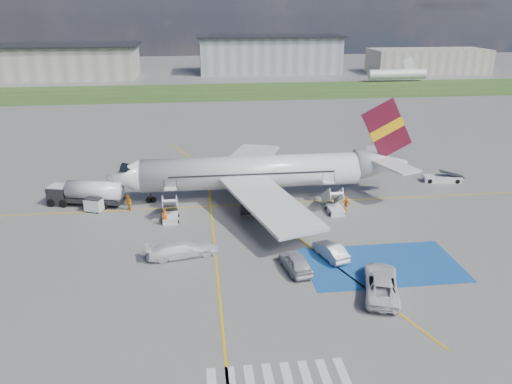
% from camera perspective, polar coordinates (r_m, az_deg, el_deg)
% --- Properties ---
extents(ground, '(400.00, 400.00, 0.00)m').
position_cam_1_polar(ground, '(48.32, 1.29, -6.72)').
color(ground, '#60605E').
rests_on(ground, ground).
extents(grass_strip, '(400.00, 30.00, 0.01)m').
position_cam_1_polar(grass_strip, '(139.41, -4.38, 11.36)').
color(grass_strip, '#2D4C1E').
rests_on(grass_strip, ground).
extents(taxiway_line_main, '(120.00, 0.20, 0.01)m').
position_cam_1_polar(taxiway_line_main, '(59.15, -0.36, -1.43)').
color(taxiway_line_main, gold).
rests_on(taxiway_line_main, ground).
extents(taxiway_line_cross, '(0.20, 60.00, 0.01)m').
position_cam_1_polar(taxiway_line_cross, '(39.34, -4.02, -13.75)').
color(taxiway_line_cross, gold).
rests_on(taxiway_line_cross, ground).
extents(taxiway_line_diag, '(20.71, 56.45, 0.01)m').
position_cam_1_polar(taxiway_line_diag, '(59.15, -0.36, -1.43)').
color(taxiway_line_diag, gold).
rests_on(taxiway_line_diag, ground).
extents(staging_box, '(14.00, 8.00, 0.01)m').
position_cam_1_polar(staging_box, '(47.29, 14.20, -8.05)').
color(staging_box, '#184A90').
rests_on(staging_box, ground).
extents(crosswalk, '(9.00, 4.00, 0.01)m').
position_cam_1_polar(crosswalk, '(33.31, 2.71, -21.11)').
color(crosswalk, silver).
rests_on(crosswalk, ground).
extents(terminal_west, '(60.00, 22.00, 10.00)m').
position_cam_1_polar(terminal_west, '(180.06, -23.30, 13.48)').
color(terminal_west, gray).
rests_on(terminal_west, ground).
extents(terminal_centre, '(48.00, 18.00, 12.00)m').
position_cam_1_polar(terminal_centre, '(180.15, 1.51, 15.40)').
color(terminal_centre, gray).
rests_on(terminal_centre, ground).
extents(terminal_east, '(40.00, 16.00, 8.00)m').
position_cam_1_polar(terminal_east, '(189.74, 19.03, 13.99)').
color(terminal_east, gray).
rests_on(terminal_east, ground).
extents(airliner, '(36.81, 32.95, 11.92)m').
position_cam_1_polar(airliner, '(60.03, 0.84, 2.35)').
color(airliner, silver).
rests_on(airliner, ground).
extents(airstairs_fwd, '(1.90, 5.20, 3.60)m').
position_cam_1_polar(airstairs_fwd, '(55.63, -9.75, -2.52)').
color(airstairs_fwd, silver).
rests_on(airstairs_fwd, ground).
extents(airstairs_aft, '(1.90, 5.20, 3.60)m').
position_cam_1_polar(airstairs_aft, '(57.60, 8.95, -1.65)').
color(airstairs_aft, silver).
rests_on(airstairs_aft, ground).
extents(fuel_tanker, '(9.06, 4.53, 3.00)m').
position_cam_1_polar(fuel_tanker, '(61.82, -18.83, -0.34)').
color(fuel_tanker, black).
rests_on(fuel_tanker, ground).
extents(gpu_cart, '(2.22, 1.81, 1.60)m').
position_cam_1_polar(gpu_cart, '(59.84, -18.03, -1.48)').
color(gpu_cart, silver).
rests_on(gpu_cart, ground).
extents(belt_loader, '(5.34, 2.58, 1.55)m').
position_cam_1_polar(belt_loader, '(71.19, 20.52, 1.41)').
color(belt_loader, silver).
rests_on(belt_loader, ground).
extents(car_silver_a, '(2.68, 4.97, 1.61)m').
position_cam_1_polar(car_silver_a, '(44.74, 4.55, -8.00)').
color(car_silver_a, '#AAABB1').
rests_on(car_silver_a, ground).
extents(car_silver_b, '(2.73, 4.66, 1.45)m').
position_cam_1_polar(car_silver_b, '(47.27, 8.52, -6.64)').
color(car_silver_b, silver).
rests_on(car_silver_b, ground).
extents(van_white_a, '(4.22, 6.21, 2.13)m').
position_cam_1_polar(van_white_a, '(42.67, 14.16, -9.74)').
color(van_white_a, silver).
rests_on(van_white_a, ground).
extents(van_white_b, '(5.29, 2.91, 1.96)m').
position_cam_1_polar(van_white_b, '(47.37, -8.44, -6.22)').
color(van_white_b, silver).
rests_on(van_white_b, ground).
extents(crew_fwd, '(0.77, 0.62, 1.85)m').
position_cam_1_polar(crew_fwd, '(54.18, -10.38, -2.86)').
color(crew_fwd, '#DB570B').
rests_on(crew_fwd, ground).
extents(crew_nose, '(0.96, 1.08, 1.86)m').
position_cam_1_polar(crew_nose, '(58.93, -14.41, -1.22)').
color(crew_nose, orange).
rests_on(crew_nose, ground).
extents(crew_aft, '(0.94, 1.04, 1.70)m').
position_cam_1_polar(crew_aft, '(57.96, 10.27, -1.35)').
color(crew_aft, orange).
rests_on(crew_aft, ground).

